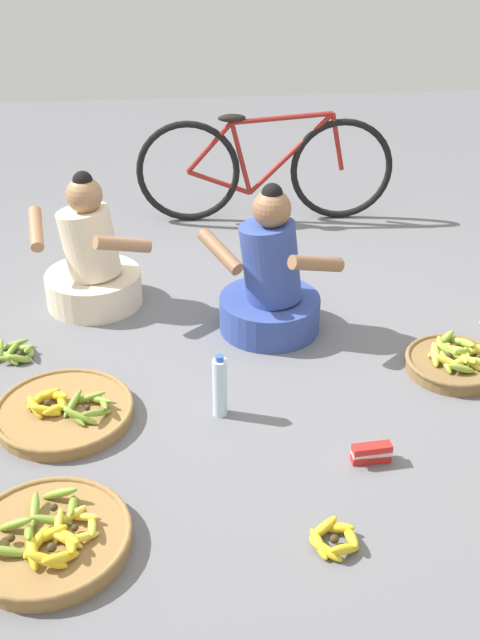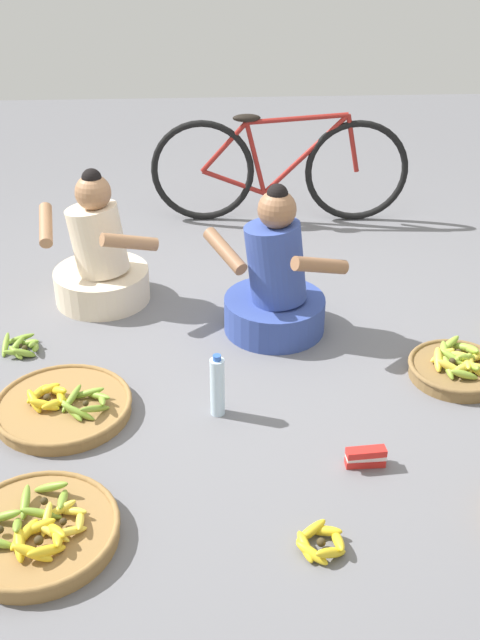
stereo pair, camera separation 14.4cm
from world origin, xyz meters
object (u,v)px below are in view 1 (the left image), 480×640
banana_basket_near_bicycle (49,538)px  packet_carton_stack (371,452)px  vendor_woman_behind (91,264)px  banana_basket_mid_left (64,411)px  water_bottle (220,387)px  loose_bananas_back_right (17,352)px  vendor_woman_front (270,285)px  bicycle_leaning (265,168)px  loose_bananas_mid_right (333,539)px  banana_basket_back_center (455,362)px

banana_basket_near_bicycle → packet_carton_stack: banana_basket_near_bicycle is taller
vendor_woman_behind → banana_basket_near_bicycle: bearing=-91.8°
banana_basket_mid_left → packet_carton_stack: size_ratio=3.63×
vendor_woman_behind → packet_carton_stack: 1.90m
vendor_woman_behind → water_bottle: 1.24m
vendor_woman_behind → banana_basket_near_bicycle: 1.81m
banana_basket_near_bicycle → loose_bananas_back_right: size_ratio=2.76×
vendor_woman_front → packet_carton_stack: bearing=-76.1°
bicycle_leaning → water_bottle: size_ratio=5.61×
loose_bananas_back_right → packet_carton_stack: bearing=-31.3°
packet_carton_stack → loose_bananas_back_right: bearing=148.7°
bicycle_leaning → banana_basket_near_bicycle: bicycle_leaning is taller
loose_bananas_back_right → loose_bananas_mid_right: size_ratio=1.04×
vendor_woman_front → loose_bananas_mid_right: bearing=-89.1°
loose_bananas_mid_right → bicycle_leaning: bearing=87.4°
vendor_woman_behind → bicycle_leaning: bearing=45.0°
vendor_woman_behind → loose_bananas_mid_right: (0.95, -1.89, -0.21)m
water_bottle → packet_carton_stack: 0.70m
loose_bananas_mid_right → banana_basket_near_bicycle: bearing=174.8°
vendor_woman_behind → banana_basket_back_center: bearing=-26.1°
banana_basket_back_center → loose_bananas_mid_right: banana_basket_back_center is taller
water_bottle → banana_basket_near_bicycle: bearing=-132.7°
vendor_woman_behind → loose_bananas_back_right: bearing=-123.7°
bicycle_leaning → water_bottle: (-0.47, -2.16, -0.21)m
vendor_woman_behind → loose_bananas_mid_right: size_ratio=3.65×
banana_basket_near_bicycle → loose_bananas_mid_right: bearing=-5.2°
banana_basket_mid_left → loose_bananas_mid_right: banana_basket_mid_left is taller
vendor_woman_front → banana_basket_near_bicycle: (-0.98, -1.43, -0.21)m
water_bottle → packet_carton_stack: (0.58, -0.38, -0.10)m
loose_bananas_back_right → packet_carton_stack: (1.54, -0.94, 0.02)m
loose_bananas_back_right → vendor_woman_behind: bearing=56.3°
loose_bananas_back_right → banana_basket_near_bicycle: bearing=-77.1°
water_bottle → banana_basket_back_center: bearing=11.1°
banana_basket_mid_left → banana_basket_back_center: size_ratio=1.33×
banana_basket_near_bicycle → loose_bananas_back_right: banana_basket_near_bicycle is taller
banana_basket_back_center → loose_bananas_mid_right: 1.31m
banana_basket_near_bicycle → packet_carton_stack: (1.25, 0.34, 0.00)m
banana_basket_mid_left → loose_bananas_back_right: bearing=118.0°
banana_basket_mid_left → banana_basket_back_center: banana_basket_back_center is taller
bicycle_leaning → loose_bananas_back_right: bearing=-131.7°
banana_basket_back_center → vendor_woman_front: bearing=149.6°
banana_basket_mid_left → packet_carton_stack: 1.33m
banana_basket_near_bicycle → banana_basket_mid_left: bearing=91.2°
loose_bananas_back_right → vendor_woman_front: bearing=6.8°
banana_basket_mid_left → packet_carton_stack: (1.26, -0.41, 0.01)m
banana_basket_near_bicycle → packet_carton_stack: 1.29m
bicycle_leaning → loose_bananas_back_right: size_ratio=7.92×
banana_basket_back_center → water_bottle: (-1.14, -0.22, 0.09)m
vendor_woman_behind → banana_basket_near_bicycle: vendor_woman_behind is taller
loose_bananas_mid_right → water_bottle: (-0.34, 0.81, 0.12)m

